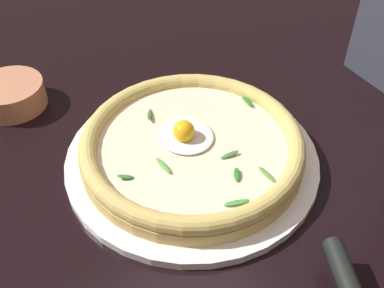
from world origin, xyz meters
TOP-DOWN VIEW (x-y plane):
  - ground_plane at (0.00, 0.00)m, footprint 2.40×2.40m
  - pizza_plate at (0.05, 0.03)m, footprint 0.34×0.34m
  - pizza at (0.05, 0.03)m, footprint 0.30×0.30m
  - side_bowl at (-0.23, -0.10)m, footprint 0.10×0.10m

SIDE VIEW (x-z plane):
  - ground_plane at x=0.00m, z-range -0.03..0.00m
  - pizza_plate at x=0.05m, z-range 0.00..0.01m
  - side_bowl at x=-0.23m, z-range 0.00..0.04m
  - pizza at x=0.05m, z-range 0.00..0.06m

